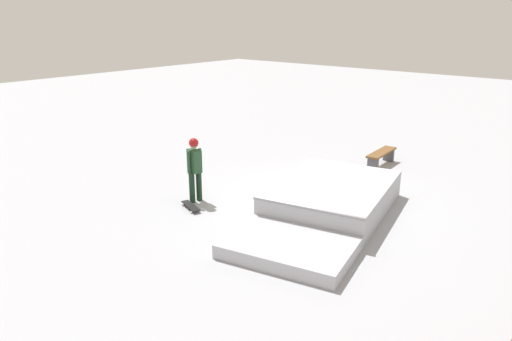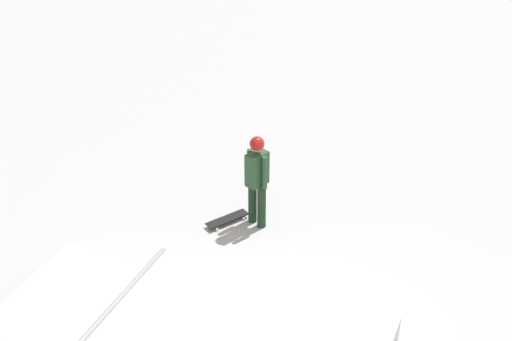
# 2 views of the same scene
# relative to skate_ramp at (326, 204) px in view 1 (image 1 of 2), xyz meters

# --- Properties ---
(ground_plane) EXTENTS (60.00, 60.00, 0.00)m
(ground_plane) POSITION_rel_skate_ramp_xyz_m (-0.60, -0.50, -0.32)
(ground_plane) COLOR #A8AAB2
(skate_ramp) EXTENTS (5.83, 3.68, 0.74)m
(skate_ramp) POSITION_rel_skate_ramp_xyz_m (0.00, 0.00, 0.00)
(skate_ramp) COLOR #B0B3BB
(skate_ramp) RESTS_ON ground
(skater) EXTENTS (0.44, 0.41, 1.73)m
(skater) POSITION_rel_skate_ramp_xyz_m (1.39, -3.16, 0.69)
(skater) COLOR black
(skater) RESTS_ON ground
(skateboard) EXTENTS (0.45, 0.82, 0.09)m
(skateboard) POSITION_rel_skate_ramp_xyz_m (1.83, -2.88, -0.24)
(skateboard) COLOR black
(skateboard) RESTS_ON ground
(park_bench) EXTENTS (1.62, 0.49, 0.48)m
(park_bench) POSITION_rel_skate_ramp_xyz_m (-4.65, -0.81, 0.04)
(park_bench) COLOR brown
(park_bench) RESTS_ON ground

